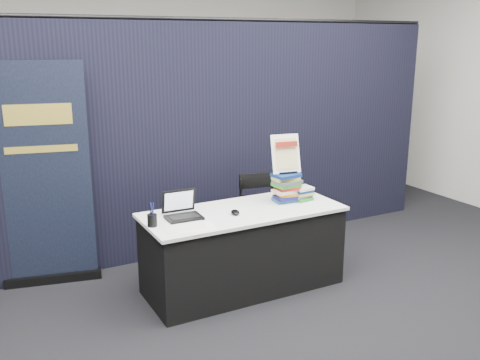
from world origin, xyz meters
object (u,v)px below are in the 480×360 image
Objects in this scene: display_table at (243,249)px; laptop at (182,211)px; book_stack_short at (302,193)px; pullup_banner at (45,189)px; info_sign at (286,154)px; stacking_chair at (264,214)px; book_stack_tall at (287,188)px.

display_table is 0.71m from laptop.
pullup_banner reaches higher than book_stack_short.
info_sign is 2.22m from pullup_banner.
book_stack_short is 2.37m from pullup_banner.
display_table is 9.43× the size of book_stack_short.
book_stack_short is 0.58m from stacking_chair.
laptop is 1.11m from info_sign.
laptop is 1.32m from pullup_banner.
laptop is 0.83× the size of info_sign.
book_stack_short is (1.20, -0.05, 0.01)m from laptop.
info_sign is (0.48, 0.07, 0.82)m from display_table.
display_table is at bearing -175.48° from book_stack_tall.
book_stack_tall is 0.31m from info_sign.
display_table is at bearing -162.25° from info_sign.
display_table is 4.85× the size of info_sign.
laptop is at bearing -148.89° from stacking_chair.
book_stack_tall is at bearing -80.34° from info_sign.
stacking_chair is at bearing 87.25° from book_stack_tall.
stacking_chair is at bearing 43.70° from display_table.
info_sign is at bearing -83.23° from stacking_chair.
info_sign is 0.42× the size of stacking_chair.
info_sign is (-0.16, 0.06, 0.38)m from book_stack_short.
stacking_chair reaches higher than book_stack_short.
info_sign is 0.18× the size of pullup_banner.
stacking_chair is at bearing 106.34° from book_stack_short.
pullup_banner is (-2.01, 0.88, -0.29)m from info_sign.
book_stack_short is 0.21× the size of stacking_chair.
book_stack_short is 0.09× the size of pullup_banner.
pullup_banner reaches higher than info_sign.
book_stack_tall is (1.04, -0.03, 0.08)m from laptop.
book_stack_short is at bearing -63.95° from stacking_chair.
laptop is (-0.56, 0.07, 0.43)m from display_table.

